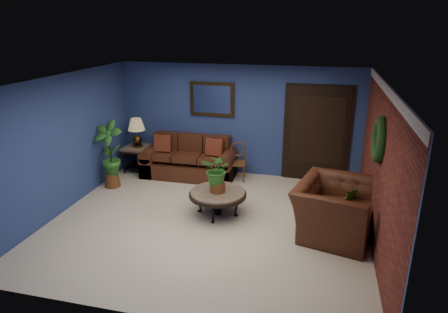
% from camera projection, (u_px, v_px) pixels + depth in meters
% --- Properties ---
extents(floor, '(5.50, 5.50, 0.00)m').
position_uv_depth(floor, '(208.00, 221.00, 7.13)').
color(floor, beige).
rests_on(floor, ground).
extents(wall_back, '(5.50, 0.04, 2.50)m').
position_uv_depth(wall_back, '(238.00, 121.00, 9.02)').
color(wall_back, navy).
rests_on(wall_back, ground).
extents(wall_left, '(0.04, 5.00, 2.50)m').
position_uv_depth(wall_left, '(64.00, 144.00, 7.34)').
color(wall_left, navy).
rests_on(wall_left, ground).
extents(wall_right_brick, '(0.04, 5.00, 2.50)m').
position_uv_depth(wall_right_brick, '(380.00, 169.00, 6.10)').
color(wall_right_brick, maroon).
rests_on(wall_right_brick, ground).
extents(ceiling, '(5.50, 5.00, 0.02)m').
position_uv_depth(ceiling, '(206.00, 81.00, 6.31)').
color(ceiling, white).
rests_on(ceiling, wall_back).
extents(crown_molding, '(0.03, 5.00, 0.14)m').
position_uv_depth(crown_molding, '(389.00, 92.00, 5.72)').
color(crown_molding, white).
rests_on(crown_molding, wall_right_brick).
extents(wall_mirror, '(1.02, 0.06, 0.77)m').
position_uv_depth(wall_mirror, '(212.00, 99.00, 8.96)').
color(wall_mirror, '#422C12').
rests_on(wall_mirror, wall_back).
extents(closet_door, '(1.44, 0.06, 2.18)m').
position_uv_depth(closet_door, '(317.00, 135.00, 8.66)').
color(closet_door, black).
rests_on(closet_door, wall_back).
extents(wreath, '(0.16, 0.72, 0.72)m').
position_uv_depth(wreath, '(379.00, 140.00, 6.01)').
color(wreath, black).
rests_on(wreath, wall_right_brick).
extents(sofa, '(2.09, 0.90, 0.94)m').
position_uv_depth(sofa, '(190.00, 162.00, 9.17)').
color(sofa, '#452013').
rests_on(sofa, ground).
extents(coffee_table, '(1.06, 1.06, 0.45)m').
position_uv_depth(coffee_table, '(218.00, 194.00, 7.27)').
color(coffee_table, '#4A4640').
rests_on(coffee_table, ground).
extents(end_table, '(0.66, 0.66, 0.60)m').
position_uv_depth(end_table, '(138.00, 152.00, 9.38)').
color(end_table, '#4A4640').
rests_on(end_table, ground).
extents(table_lamp, '(0.39, 0.39, 0.65)m').
position_uv_depth(table_lamp, '(137.00, 129.00, 9.20)').
color(table_lamp, '#422C12').
rests_on(table_lamp, end_table).
extents(side_chair, '(0.40, 0.40, 0.84)m').
position_uv_depth(side_chair, '(238.00, 159.00, 8.89)').
color(side_chair, '#563318').
rests_on(side_chair, ground).
extents(armchair, '(1.51, 1.63, 0.90)m').
position_uv_depth(armchair, '(335.00, 209.00, 6.58)').
color(armchair, '#452013').
rests_on(armchair, ground).
extents(coffee_plant, '(0.61, 0.55, 0.73)m').
position_uv_depth(coffee_plant, '(218.00, 171.00, 7.13)').
color(coffee_plant, brown).
rests_on(coffee_plant, coffee_table).
extents(floor_plant, '(0.38, 0.33, 0.76)m').
position_uv_depth(floor_plant, '(346.00, 207.00, 6.80)').
color(floor_plant, brown).
rests_on(floor_plant, ground).
extents(tall_plant, '(0.68, 0.51, 1.45)m').
position_uv_depth(tall_plant, '(110.00, 152.00, 8.38)').
color(tall_plant, brown).
rests_on(tall_plant, ground).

